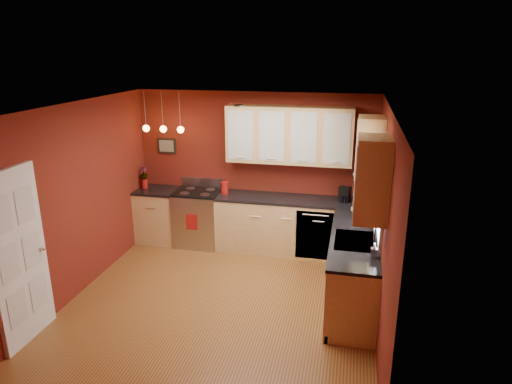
% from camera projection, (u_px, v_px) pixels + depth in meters
% --- Properties ---
extents(floor, '(4.20, 4.20, 0.00)m').
position_uv_depth(floor, '(221.00, 303.00, 6.12)').
color(floor, '#9B652D').
rests_on(floor, ground).
extents(ceiling, '(4.00, 4.20, 0.02)m').
position_uv_depth(ceiling, '(216.00, 108.00, 5.33)').
color(ceiling, silver).
rests_on(ceiling, wall_back).
extents(wall_back, '(4.00, 0.02, 2.60)m').
position_uv_depth(wall_back, '(255.00, 170.00, 7.68)').
color(wall_back, maroon).
rests_on(wall_back, floor).
extents(wall_front, '(4.00, 0.02, 2.60)m').
position_uv_depth(wall_front, '(145.00, 297.00, 3.77)').
color(wall_front, maroon).
rests_on(wall_front, floor).
extents(wall_left, '(0.02, 4.20, 2.60)m').
position_uv_depth(wall_left, '(76.00, 201.00, 6.13)').
color(wall_left, maroon).
rests_on(wall_left, floor).
extents(wall_right, '(0.02, 4.20, 2.60)m').
position_uv_depth(wall_right, '(383.00, 224.00, 5.32)').
color(wall_right, maroon).
rests_on(wall_right, floor).
extents(base_cabinets_back_left, '(0.70, 0.60, 0.90)m').
position_uv_depth(base_cabinets_back_left, '(159.00, 216.00, 7.99)').
color(base_cabinets_back_left, '#E1BC78').
rests_on(base_cabinets_back_left, floor).
extents(base_cabinets_back_right, '(2.54, 0.60, 0.90)m').
position_uv_depth(base_cabinets_back_right, '(294.00, 227.00, 7.51)').
color(base_cabinets_back_right, '#E1BC78').
rests_on(base_cabinets_back_right, floor).
extents(base_cabinets_right, '(0.60, 2.10, 0.90)m').
position_uv_depth(base_cabinets_right, '(353.00, 270.00, 6.06)').
color(base_cabinets_right, '#E1BC78').
rests_on(base_cabinets_right, floor).
extents(counter_back_left, '(0.70, 0.62, 0.04)m').
position_uv_depth(counter_back_left, '(157.00, 190.00, 7.85)').
color(counter_back_left, black).
rests_on(counter_back_left, base_cabinets_back_left).
extents(counter_back_right, '(2.54, 0.62, 0.04)m').
position_uv_depth(counter_back_right, '(295.00, 200.00, 7.37)').
color(counter_back_right, black).
rests_on(counter_back_right, base_cabinets_back_right).
extents(counter_right, '(0.62, 2.10, 0.04)m').
position_uv_depth(counter_right, '(355.00, 237.00, 5.92)').
color(counter_right, black).
rests_on(counter_right, base_cabinets_right).
extents(gas_range, '(0.76, 0.64, 1.11)m').
position_uv_depth(gas_range, '(199.00, 217.00, 7.84)').
color(gas_range, '#ACACB1').
rests_on(gas_range, floor).
extents(dishwasher_front, '(0.60, 0.02, 0.80)m').
position_uv_depth(dishwasher_front, '(315.00, 235.00, 7.17)').
color(dishwasher_front, '#ACACB1').
rests_on(dishwasher_front, base_cabinets_back_right).
extents(sink, '(0.50, 0.70, 0.33)m').
position_uv_depth(sink, '(355.00, 242.00, 5.78)').
color(sink, gray).
rests_on(sink, counter_right).
extents(window, '(0.06, 1.02, 1.22)m').
position_uv_depth(window, '(382.00, 185.00, 5.49)').
color(window, white).
rests_on(window, wall_right).
extents(door_left_wall, '(0.12, 0.82, 2.05)m').
position_uv_depth(door_left_wall, '(19.00, 258.00, 5.09)').
color(door_left_wall, white).
rests_on(door_left_wall, floor).
extents(upper_cabinets_back, '(2.00, 0.35, 0.90)m').
position_uv_depth(upper_cabinets_back, '(289.00, 135.00, 7.20)').
color(upper_cabinets_back, '#E1BC78').
rests_on(upper_cabinets_back, wall_back).
extents(upper_cabinets_right, '(0.35, 1.95, 0.90)m').
position_uv_depth(upper_cabinets_right, '(371.00, 163.00, 5.46)').
color(upper_cabinets_right, '#E1BC78').
rests_on(upper_cabinets_right, wall_right).
extents(wall_picture, '(0.32, 0.03, 0.26)m').
position_uv_depth(wall_picture, '(167.00, 146.00, 7.87)').
color(wall_picture, black).
rests_on(wall_picture, wall_back).
extents(pendant_lights, '(0.71, 0.11, 0.66)m').
position_uv_depth(pendant_lights, '(163.00, 129.00, 7.44)').
color(pendant_lights, gray).
rests_on(pendant_lights, ceiling).
extents(red_canister, '(0.13, 0.13, 0.20)m').
position_uv_depth(red_canister, '(225.00, 188.00, 7.59)').
color(red_canister, '#9E1411').
rests_on(red_canister, counter_back_right).
extents(red_vase, '(0.10, 0.10, 0.16)m').
position_uv_depth(red_vase, '(145.00, 183.00, 7.90)').
color(red_vase, '#9E1411').
rests_on(red_vase, counter_back_left).
extents(flowers, '(0.16, 0.16, 0.23)m').
position_uv_depth(flowers, '(144.00, 174.00, 7.85)').
color(flowers, '#9E1411').
rests_on(flowers, red_vase).
extents(coffee_maker, '(0.21, 0.20, 0.24)m').
position_uv_depth(coffee_maker, '(345.00, 195.00, 7.19)').
color(coffee_maker, black).
rests_on(coffee_maker, counter_back_right).
extents(soap_pump, '(0.08, 0.08, 0.17)m').
position_uv_depth(soap_pump, '(374.00, 250.00, 5.28)').
color(soap_pump, silver).
rests_on(soap_pump, counter_right).
extents(dish_towel, '(0.19, 0.01, 0.27)m').
position_uv_depth(dish_towel, '(192.00, 222.00, 7.52)').
color(dish_towel, '#9E1411').
rests_on(dish_towel, gas_range).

